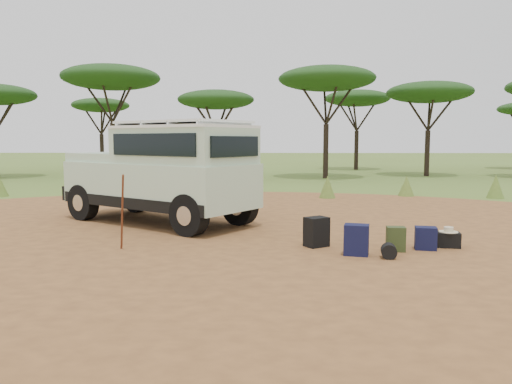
{
  "coord_description": "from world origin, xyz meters",
  "views": [
    {
      "loc": [
        0.88,
        -9.41,
        2.08
      ],
      "look_at": [
        0.63,
        0.91,
        1.0
      ],
      "focal_mm": 35.0,
      "sensor_mm": 36.0,
      "label": 1
    }
  ],
  "objects_px": {
    "backpack_navy": "(356,240)",
    "duffel_navy": "(426,238)",
    "backpack_olive": "(396,239)",
    "walking_staff": "(122,213)",
    "backpack_black": "(316,232)",
    "hard_case": "(448,240)",
    "safari_vehicle": "(163,175)"
  },
  "relations": [
    {
      "from": "safari_vehicle",
      "to": "backpack_black",
      "type": "bearing_deg",
      "value": -2.68
    },
    {
      "from": "hard_case",
      "to": "backpack_black",
      "type": "bearing_deg",
      "value": -170.67
    },
    {
      "from": "safari_vehicle",
      "to": "backpack_navy",
      "type": "bearing_deg",
      "value": -4.52
    },
    {
      "from": "duffel_navy",
      "to": "hard_case",
      "type": "height_order",
      "value": "duffel_navy"
    },
    {
      "from": "walking_staff",
      "to": "backpack_black",
      "type": "distance_m",
      "value": 3.71
    },
    {
      "from": "backpack_navy",
      "to": "duffel_navy",
      "type": "distance_m",
      "value": 1.48
    },
    {
      "from": "duffel_navy",
      "to": "walking_staff",
      "type": "bearing_deg",
      "value": -164.92
    },
    {
      "from": "backpack_black",
      "to": "duffel_navy",
      "type": "bearing_deg",
      "value": -39.21
    },
    {
      "from": "walking_staff",
      "to": "backpack_olive",
      "type": "relative_size",
      "value": 3.33
    },
    {
      "from": "walking_staff",
      "to": "duffel_navy",
      "type": "bearing_deg",
      "value": -20.19
    },
    {
      "from": "backpack_black",
      "to": "backpack_navy",
      "type": "xyz_separation_m",
      "value": [
        0.65,
        -0.71,
        -0.01
      ]
    },
    {
      "from": "walking_staff",
      "to": "hard_case",
      "type": "height_order",
      "value": "walking_staff"
    },
    {
      "from": "backpack_black",
      "to": "hard_case",
      "type": "height_order",
      "value": "backpack_black"
    },
    {
      "from": "walking_staff",
      "to": "backpack_navy",
      "type": "relative_size",
      "value": 2.75
    },
    {
      "from": "backpack_black",
      "to": "hard_case",
      "type": "xyz_separation_m",
      "value": [
        2.55,
        -0.0,
        -0.14
      ]
    },
    {
      "from": "safari_vehicle",
      "to": "duffel_navy",
      "type": "xyz_separation_m",
      "value": [
        5.6,
        -2.92,
        -1.0
      ]
    },
    {
      "from": "walking_staff",
      "to": "hard_case",
      "type": "relative_size",
      "value": 3.66
    },
    {
      "from": "backpack_olive",
      "to": "backpack_black",
      "type": "bearing_deg",
      "value": 170.68
    },
    {
      "from": "backpack_navy",
      "to": "backpack_olive",
      "type": "xyz_separation_m",
      "value": [
        0.79,
        0.34,
        -0.05
      ]
    },
    {
      "from": "backpack_navy",
      "to": "backpack_black",
      "type": "bearing_deg",
      "value": 146.15
    },
    {
      "from": "backpack_black",
      "to": "duffel_navy",
      "type": "relative_size",
      "value": 1.33
    },
    {
      "from": "safari_vehicle",
      "to": "duffel_navy",
      "type": "relative_size",
      "value": 12.24
    },
    {
      "from": "backpack_olive",
      "to": "duffel_navy",
      "type": "distance_m",
      "value": 0.62
    },
    {
      "from": "backpack_navy",
      "to": "duffel_navy",
      "type": "bearing_deg",
      "value": 33.26
    },
    {
      "from": "safari_vehicle",
      "to": "duffel_navy",
      "type": "bearing_deg",
      "value": 7.02
    },
    {
      "from": "safari_vehicle",
      "to": "hard_case",
      "type": "distance_m",
      "value": 6.76
    },
    {
      "from": "walking_staff",
      "to": "backpack_black",
      "type": "relative_size",
      "value": 2.66
    },
    {
      "from": "duffel_navy",
      "to": "backpack_black",
      "type": "bearing_deg",
      "value": -174.2
    },
    {
      "from": "hard_case",
      "to": "duffel_navy",
      "type": "bearing_deg",
      "value": -147.44
    },
    {
      "from": "backpack_navy",
      "to": "duffel_navy",
      "type": "relative_size",
      "value": 1.29
    },
    {
      "from": "backpack_navy",
      "to": "duffel_navy",
      "type": "height_order",
      "value": "backpack_navy"
    },
    {
      "from": "safari_vehicle",
      "to": "walking_staff",
      "type": "bearing_deg",
      "value": -57.09
    }
  ]
}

